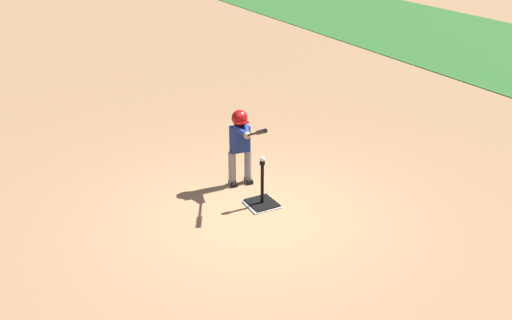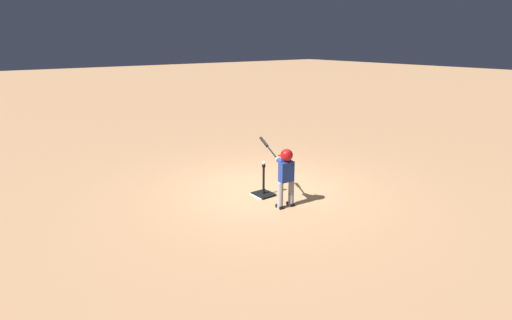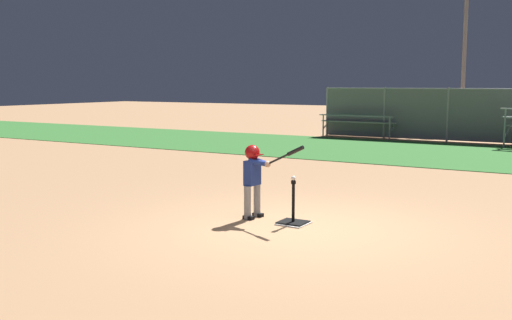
# 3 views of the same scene
# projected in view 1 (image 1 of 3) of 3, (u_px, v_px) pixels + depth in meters

# --- Properties ---
(ground_plane) EXTENTS (90.00, 90.00, 0.00)m
(ground_plane) POSITION_uv_depth(u_px,v_px,m) (254.00, 215.00, 8.39)
(ground_plane) COLOR #AD7F56
(home_plate) EXTENTS (0.46, 0.46, 0.02)m
(home_plate) POSITION_uv_depth(u_px,v_px,m) (262.00, 204.00, 8.66)
(home_plate) COLOR white
(home_plate) RESTS_ON ground_plane
(batting_tee) EXTENTS (0.43, 0.39, 0.69)m
(batting_tee) POSITION_uv_depth(u_px,v_px,m) (262.00, 199.00, 8.63)
(batting_tee) COLOR black
(batting_tee) RESTS_ON ground_plane
(batter_child) EXTENTS (1.10, 0.39, 1.26)m
(batter_child) POSITION_uv_depth(u_px,v_px,m) (241.00, 138.00, 8.96)
(batter_child) COLOR gray
(batter_child) RESTS_ON ground_plane
(baseball) EXTENTS (0.07, 0.07, 0.07)m
(baseball) POSITION_uv_depth(u_px,v_px,m) (262.00, 159.00, 8.38)
(baseball) COLOR white
(baseball) RESTS_ON batting_tee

